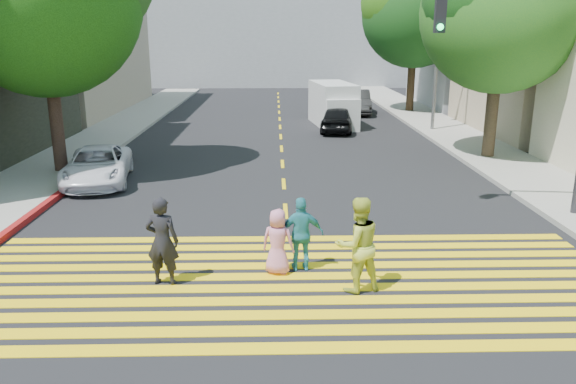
{
  "coord_description": "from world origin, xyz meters",
  "views": [
    {
      "loc": [
        -0.29,
        -9.08,
        4.79
      ],
      "look_at": [
        0.0,
        3.0,
        1.4
      ],
      "focal_mm": 35.0,
      "sensor_mm": 36.0,
      "label": 1
    }
  ],
  "objects_px": {
    "white_sedan": "(98,166)",
    "silver_car": "(335,99)",
    "pedestrian_man": "(162,241)",
    "tree_right_far": "(416,8)",
    "traffic_signal": "(548,67)",
    "dark_car_near": "(337,118)",
    "dark_car_parked": "(357,102)",
    "pedestrian_child": "(278,242)",
    "tree_right_near": "(504,3)",
    "white_van": "(334,106)",
    "pedestrian_woman": "(358,245)",
    "pedestrian_extra": "(302,234)"
  },
  "relations": [
    {
      "from": "pedestrian_child",
      "to": "dark_car_near",
      "type": "relative_size",
      "value": 0.35
    },
    {
      "from": "dark_car_parked",
      "to": "white_van",
      "type": "distance_m",
      "value": 5.21
    },
    {
      "from": "pedestrian_extra",
      "to": "white_sedan",
      "type": "relative_size",
      "value": 0.37
    },
    {
      "from": "pedestrian_man",
      "to": "pedestrian_child",
      "type": "xyz_separation_m",
      "value": [
        2.26,
        0.46,
        -0.21
      ]
    },
    {
      "from": "white_sedan",
      "to": "silver_car",
      "type": "relative_size",
      "value": 0.89
    },
    {
      "from": "pedestrian_woman",
      "to": "dark_car_parked",
      "type": "height_order",
      "value": "pedestrian_woman"
    },
    {
      "from": "pedestrian_man",
      "to": "dark_car_parked",
      "type": "distance_m",
      "value": 26.02
    },
    {
      "from": "tree_right_far",
      "to": "traffic_signal",
      "type": "distance_m",
      "value": 21.56
    },
    {
      "from": "pedestrian_man",
      "to": "dark_car_parked",
      "type": "relative_size",
      "value": 0.4
    },
    {
      "from": "dark_car_parked",
      "to": "silver_car",
      "type": "bearing_deg",
      "value": 125.25
    },
    {
      "from": "pedestrian_man",
      "to": "dark_car_near",
      "type": "relative_size",
      "value": 0.45
    },
    {
      "from": "pedestrian_man",
      "to": "white_van",
      "type": "xyz_separation_m",
      "value": [
        5.43,
        20.13,
        0.19
      ]
    },
    {
      "from": "dark_car_near",
      "to": "tree_right_near",
      "type": "bearing_deg",
      "value": 137.36
    },
    {
      "from": "dark_car_parked",
      "to": "white_van",
      "type": "xyz_separation_m",
      "value": [
        -1.96,
        -4.81,
        0.36
      ]
    },
    {
      "from": "pedestrian_extra",
      "to": "white_van",
      "type": "distance_m",
      "value": 19.69
    },
    {
      "from": "tree_right_near",
      "to": "white_sedan",
      "type": "height_order",
      "value": "tree_right_near"
    },
    {
      "from": "pedestrian_man",
      "to": "white_sedan",
      "type": "xyz_separation_m",
      "value": [
        -3.69,
        7.98,
        -0.3
      ]
    },
    {
      "from": "pedestrian_woman",
      "to": "silver_car",
      "type": "xyz_separation_m",
      "value": [
        2.45,
        27.27,
        -0.24
      ]
    },
    {
      "from": "tree_right_near",
      "to": "pedestrian_child",
      "type": "distance_m",
      "value": 14.82
    },
    {
      "from": "pedestrian_child",
      "to": "pedestrian_man",
      "type": "bearing_deg",
      "value": 28.25
    },
    {
      "from": "tree_right_far",
      "to": "white_van",
      "type": "relative_size",
      "value": 1.87
    },
    {
      "from": "pedestrian_woman",
      "to": "white_van",
      "type": "xyz_separation_m",
      "value": [
        1.64,
        20.52,
        0.15
      ]
    },
    {
      "from": "tree_right_far",
      "to": "white_van",
      "type": "bearing_deg",
      "value": -136.12
    },
    {
      "from": "dark_car_near",
      "to": "dark_car_parked",
      "type": "height_order",
      "value": "dark_car_parked"
    },
    {
      "from": "pedestrian_man",
      "to": "pedestrian_extra",
      "type": "height_order",
      "value": "pedestrian_man"
    },
    {
      "from": "tree_right_far",
      "to": "dark_car_near",
      "type": "xyz_separation_m",
      "value": [
        -5.49,
        -7.21,
        -5.7
      ]
    },
    {
      "from": "tree_right_near",
      "to": "pedestrian_extra",
      "type": "relative_size",
      "value": 5.54
    },
    {
      "from": "white_sedan",
      "to": "silver_car",
      "type": "distance_m",
      "value": 21.35
    },
    {
      "from": "tree_right_near",
      "to": "dark_car_near",
      "type": "bearing_deg",
      "value": 128.24
    },
    {
      "from": "white_sedan",
      "to": "dark_car_parked",
      "type": "relative_size",
      "value": 0.97
    },
    {
      "from": "traffic_signal",
      "to": "white_sedan",
      "type": "bearing_deg",
      "value": 169.22
    },
    {
      "from": "pedestrian_extra",
      "to": "white_sedan",
      "type": "distance_m",
      "value": 9.79
    },
    {
      "from": "pedestrian_woman",
      "to": "pedestrian_extra",
      "type": "bearing_deg",
      "value": -62.0
    },
    {
      "from": "white_sedan",
      "to": "dark_car_near",
      "type": "height_order",
      "value": "dark_car_near"
    },
    {
      "from": "dark_car_near",
      "to": "pedestrian_man",
      "type": "bearing_deg",
      "value": 82.53
    },
    {
      "from": "pedestrian_man",
      "to": "white_van",
      "type": "distance_m",
      "value": 20.85
    },
    {
      "from": "tree_right_far",
      "to": "traffic_signal",
      "type": "height_order",
      "value": "tree_right_far"
    },
    {
      "from": "pedestrian_man",
      "to": "dark_car_parked",
      "type": "bearing_deg",
      "value": -97.71
    },
    {
      "from": "tree_right_near",
      "to": "pedestrian_man",
      "type": "height_order",
      "value": "tree_right_near"
    },
    {
      "from": "pedestrian_woman",
      "to": "silver_car",
      "type": "height_order",
      "value": "pedestrian_woman"
    },
    {
      "from": "pedestrian_child",
      "to": "dark_car_parked",
      "type": "xyz_separation_m",
      "value": [
        5.12,
        24.49,
        0.04
      ]
    },
    {
      "from": "pedestrian_man",
      "to": "dark_car_near",
      "type": "xyz_separation_m",
      "value": [
        5.42,
        18.2,
        -0.22
      ]
    },
    {
      "from": "white_sedan",
      "to": "tree_right_near",
      "type": "bearing_deg",
      "value": 4.08
    },
    {
      "from": "pedestrian_child",
      "to": "dark_car_parked",
      "type": "height_order",
      "value": "dark_car_parked"
    },
    {
      "from": "white_sedan",
      "to": "white_van",
      "type": "distance_m",
      "value": 15.2
    },
    {
      "from": "dark_car_near",
      "to": "white_van",
      "type": "relative_size",
      "value": 0.78
    },
    {
      "from": "pedestrian_woman",
      "to": "dark_car_near",
      "type": "height_order",
      "value": "pedestrian_woman"
    },
    {
      "from": "tree_right_near",
      "to": "traffic_signal",
      "type": "bearing_deg",
      "value": -102.22
    },
    {
      "from": "dark_car_near",
      "to": "silver_car",
      "type": "height_order",
      "value": "silver_car"
    },
    {
      "from": "pedestrian_woman",
      "to": "traffic_signal",
      "type": "relative_size",
      "value": 0.3
    }
  ]
}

